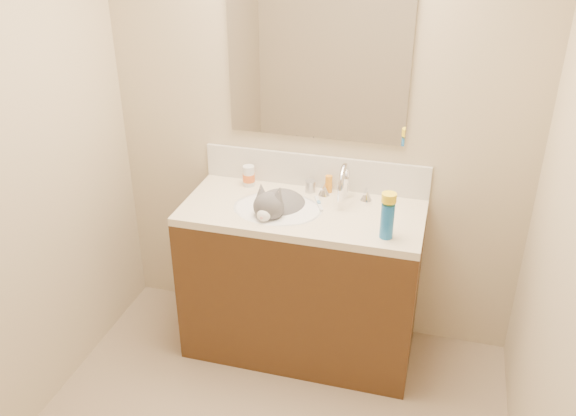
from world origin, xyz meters
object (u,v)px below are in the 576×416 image
Objects in this scene: vanity_cabinet at (301,284)px; basin at (278,221)px; amber_bottle at (329,184)px; spray_can at (387,221)px; cat at (278,211)px; silver_jar at (310,186)px; faucet at (344,186)px; pill_bottle at (249,176)px.

basin reaches higher than vanity_cabinet.
amber_bottle is 0.52m from spray_can.
cat is 0.24m from silver_jar.
faucet is (0.18, 0.14, 0.54)m from vanity_cabinet.
amber_bottle is (-0.09, 0.08, -0.04)m from faucet.
vanity_cabinet is 2.90× the size of cat.
spray_can is (0.44, -0.17, 0.53)m from vanity_cabinet.
silver_jar is 0.69× the size of amber_bottle.
cat reaches higher than vanity_cabinet.
vanity_cabinet is at bearing 14.04° from basin.
cat is at bearing 179.80° from vanity_cabinet.
cat is (-0.12, 0.00, 0.42)m from vanity_cabinet.
pill_bottle is 0.33m from silver_jar.
pill_bottle is at bearing 151.61° from vanity_cabinet.
spray_can is at bearing -24.54° from pill_bottle.
silver_jar is (0.33, 0.01, -0.02)m from pill_bottle.
vanity_cabinet is at bearing 158.66° from spray_can.
pill_bottle is 1.22× the size of amber_bottle.
amber_bottle is (0.09, 0.02, 0.01)m from silver_jar.
pill_bottle is 0.85m from spray_can.
pill_bottle is (-0.22, 0.21, 0.13)m from basin.
vanity_cabinet is 2.67× the size of basin.
spray_can is at bearing -50.26° from faucet.
silver_jar is at bearing 162.28° from faucet.
spray_can is (0.35, -0.39, 0.04)m from amber_bottle.
basin is at bearing -116.45° from silver_jar.
spray_can is (0.26, -0.31, -0.00)m from faucet.
silver_jar is at bearing 63.55° from basin.
cat is at bearing -134.04° from amber_bottle.
spray_can reaches higher than cat.
vanity_cabinet is at bearing -142.71° from faucet.
pill_bottle reaches higher than silver_jar.
amber_bottle is (0.09, 0.22, 0.50)m from vanity_cabinet.
vanity_cabinet is 0.55m from amber_bottle.
basin is 0.38m from faucet.
silver_jar is 0.58m from spray_can.
faucet is 0.68× the size of cat.
faucet is 0.20m from silver_jar.
basin is 1.09× the size of cat.
silver_jar is at bearing -166.93° from amber_bottle.
pill_bottle reaches higher than vanity_cabinet.
faucet is 2.51× the size of pill_bottle.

